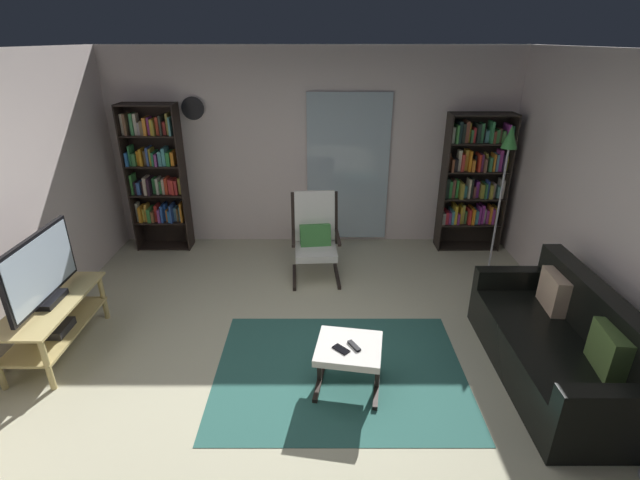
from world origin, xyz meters
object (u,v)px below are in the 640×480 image
at_px(wall_clock, 192,108).
at_px(tv_stand, 53,319).
at_px(television, 40,272).
at_px(leather_sofa, 559,346).
at_px(bookshelf_near_sofa, 473,178).
at_px(floor_lamp_by_shelf, 506,160).
at_px(tv_remote, 354,346).
at_px(cell_phone, 341,349).
at_px(ottoman, 348,353).
at_px(lounge_armchair, 315,234).
at_px(bookshelf_near_tv, 156,174).

bearing_deg(wall_clock, tv_stand, -107.63).
height_order(tv_stand, television, television).
relative_size(tv_stand, leather_sofa, 0.63).
bearing_deg(bookshelf_near_sofa, television, -152.53).
xyz_separation_m(bookshelf_near_sofa, floor_lamp_by_shelf, (0.07, -0.78, 0.43)).
height_order(television, leather_sofa, television).
distance_m(tv_remote, cell_phone, 0.11).
xyz_separation_m(leather_sofa, tv_remote, (-1.74, -0.15, 0.12)).
xyz_separation_m(television, ottoman, (2.65, -0.50, -0.48)).
bearing_deg(bookshelf_near_sofa, tv_remote, -121.74).
height_order(leather_sofa, floor_lamp_by_shelf, floor_lamp_by_shelf).
xyz_separation_m(television, cell_phone, (2.59, -0.56, -0.40)).
height_order(lounge_armchair, wall_clock, wall_clock).
distance_m(cell_phone, floor_lamp_by_shelf, 3.00).
height_order(bookshelf_near_sofa, ottoman, bookshelf_near_sofa).
bearing_deg(wall_clock, ottoman, -58.28).
relative_size(bookshelf_near_tv, lounge_armchair, 1.90).
relative_size(lounge_armchair, tv_remote, 7.10).
bearing_deg(leather_sofa, lounge_armchair, 138.04).
height_order(ottoman, cell_phone, cell_phone).
relative_size(tv_stand, bookshelf_near_tv, 0.59).
bearing_deg(wall_clock, bookshelf_near_tv, -161.05).
bearing_deg(bookshelf_near_tv, television, -96.59).
xyz_separation_m(bookshelf_near_sofa, lounge_armchair, (-2.08, -0.82, -0.45)).
bearing_deg(tv_remote, ottoman, 127.74).
height_order(tv_stand, wall_clock, wall_clock).
xyz_separation_m(ottoman, wall_clock, (-1.86, 3.00, 1.50)).
height_order(tv_stand, cell_phone, tv_stand).
height_order(tv_stand, floor_lamp_by_shelf, floor_lamp_by_shelf).
bearing_deg(lounge_armchair, bookshelf_near_sofa, 21.44).
bearing_deg(cell_phone, floor_lamp_by_shelf, 2.30).
height_order(bookshelf_near_tv, tv_remote, bookshelf_near_tv).
distance_m(leather_sofa, ottoman, 1.78).
bearing_deg(bookshelf_near_sofa, floor_lamp_by_shelf, -84.91).
xyz_separation_m(leather_sofa, cell_phone, (-1.84, -0.19, 0.12)).
xyz_separation_m(bookshelf_near_tv, cell_phone, (2.32, -2.88, -0.61)).
height_order(cell_phone, floor_lamp_by_shelf, floor_lamp_by_shelf).
bearing_deg(bookshelf_near_sofa, tv_stand, -152.44).
relative_size(tv_stand, wall_clock, 3.97).
height_order(television, wall_clock, wall_clock).
distance_m(leather_sofa, cell_phone, 1.86).
xyz_separation_m(television, bookshelf_near_tv, (0.27, 2.32, 0.21)).
xyz_separation_m(lounge_armchair, cell_phone, (0.22, -2.05, -0.11)).
height_order(bookshelf_near_sofa, tv_remote, bookshelf_near_sofa).
distance_m(bookshelf_near_sofa, floor_lamp_by_shelf, 0.90).
xyz_separation_m(lounge_armchair, tv_remote, (0.33, -2.01, -0.11)).
bearing_deg(tv_remote, wall_clock, 92.93).
bearing_deg(cell_phone, leather_sofa, -39.09).
bearing_deg(ottoman, floor_lamp_by_shelf, 47.48).
relative_size(bookshelf_near_tv, bookshelf_near_sofa, 1.06).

